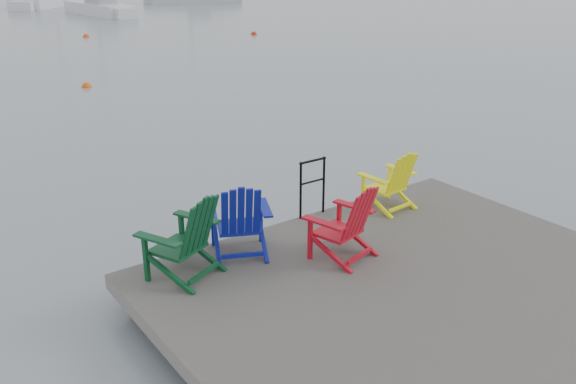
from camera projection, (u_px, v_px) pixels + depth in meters
ground at (416, 321)px, 7.55m from camera, size 400.00×400.00×0.00m
dock at (418, 297)px, 7.42m from camera, size 6.00×5.00×1.40m
handrail at (312, 182)px, 9.15m from camera, size 0.48×0.04×0.90m
chair_green at (186, 236)px, 7.40m from camera, size 1.07×1.02×1.09m
chair_blue at (239, 218)px, 7.94m from camera, size 1.02×0.98×1.05m
chair_red at (346, 222)px, 7.87m from camera, size 0.95×0.90×1.03m
chair_yellow at (392, 180)px, 9.42m from camera, size 0.79×0.74×0.95m
sailboat_near at (99, 10)px, 44.17m from camera, size 2.75×7.90×10.78m
sailboat_mid at (52, 1)px, 51.84m from camera, size 8.55×9.42×13.75m
buoy_b at (87, 87)px, 20.60m from camera, size 0.33×0.33×0.33m
buoy_c at (254, 35)px, 33.64m from camera, size 0.34×0.34×0.34m
buoy_d at (86, 37)px, 32.69m from camera, size 0.33×0.33×0.33m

